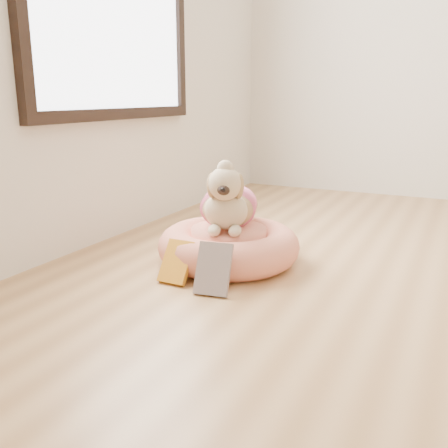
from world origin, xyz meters
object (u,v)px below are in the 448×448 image
at_px(book_white, 213,269).
at_px(dog, 228,192).
at_px(book_yellow, 177,262).
at_px(pet_bed, 229,246).

bearing_deg(book_white, dog, 98.05).
bearing_deg(dog, book_yellow, -124.87).
bearing_deg(book_yellow, book_white, -11.79).
xyz_separation_m(pet_bed, book_yellow, (-0.09, -0.31, 0.00)).
relative_size(dog, book_yellow, 2.41).
distance_m(pet_bed, book_yellow, 0.33).
distance_m(book_yellow, book_white, 0.20).
height_order(dog, book_yellow, dog).
bearing_deg(book_yellow, pet_bed, 74.26).
distance_m(pet_bed, book_white, 0.37).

